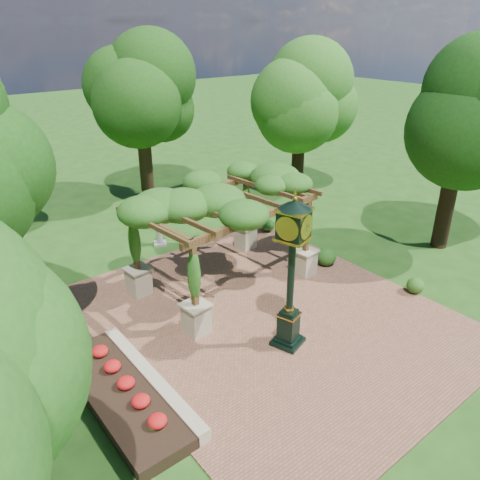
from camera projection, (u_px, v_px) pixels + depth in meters
ground at (290, 330)px, 14.69m from camera, size 120.00×120.00×0.00m
brick_plaza at (268, 315)px, 15.39m from camera, size 10.00×12.00×0.04m
border_wall at (151, 379)px, 12.36m from camera, size 0.35×5.00×0.40m
flower_bed at (120, 395)px, 11.86m from camera, size 1.50×5.00×0.36m
pedestal_clock at (292, 262)px, 12.85m from camera, size 1.16×1.16×4.66m
pergola at (224, 203)px, 15.90m from camera, size 6.48×4.42×3.86m
sundial at (160, 236)px, 20.11m from camera, size 0.71×0.71×0.96m
shrub_front at (415, 285)px, 16.53m from camera, size 0.81×0.81×0.55m
shrub_mid at (326, 257)px, 18.38m from camera, size 1.04×1.04×0.71m
shrub_back at (268, 224)px, 21.42m from camera, size 0.85×0.85×0.60m
tree_north at (139, 89)px, 23.69m from camera, size 4.14×4.14×8.29m
tree_east_far at (302, 89)px, 23.73m from camera, size 4.17×4.17×8.28m
tree_east_near at (465, 112)px, 17.78m from camera, size 4.70×4.70×8.23m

